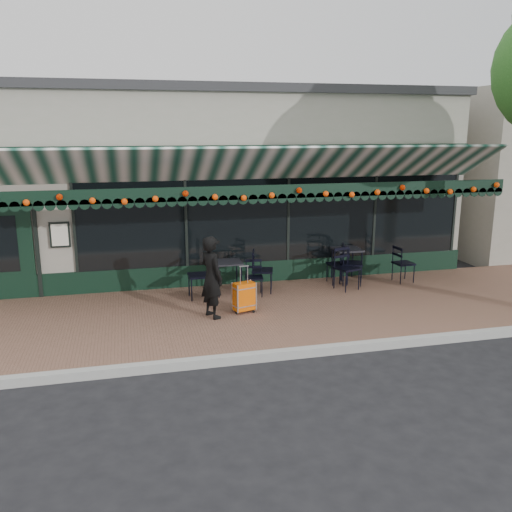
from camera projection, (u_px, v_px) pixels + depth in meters
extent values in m
plane|color=black|center=(276.00, 357.00, 9.01)|extent=(80.00, 80.00, 0.00)
cube|color=brown|center=(249.00, 314.00, 10.89)|extent=(18.00, 4.00, 0.15)
cube|color=#9E9E99|center=(278.00, 355.00, 8.92)|extent=(18.00, 0.16, 0.15)
cube|color=gray|center=(204.00, 179.00, 16.06)|extent=(12.00, 8.00, 4.50)
cube|color=black|center=(280.00, 219.00, 12.67)|extent=(9.20, 0.04, 2.00)
cube|color=black|center=(6.00, 249.00, 11.38)|extent=(1.10, 0.07, 2.20)
cube|color=silver|center=(60.00, 235.00, 11.54)|extent=(0.42, 0.04, 0.55)
cube|color=black|center=(243.00, 193.00, 10.83)|extent=(12.00, 0.03, 0.28)
cylinder|color=#FF5708|center=(244.00, 194.00, 10.78)|extent=(11.60, 0.12, 0.12)
imported|color=black|center=(212.00, 277.00, 10.33)|extent=(0.58, 0.69, 1.59)
cube|color=#DC5606|center=(244.00, 296.00, 10.70)|extent=(0.46, 0.34, 0.55)
cube|color=black|center=(244.00, 311.00, 10.77)|extent=(0.46, 0.34, 0.06)
cube|color=silver|center=(244.00, 274.00, 10.59)|extent=(0.18, 0.08, 0.34)
cube|color=black|center=(347.00, 249.00, 12.85)|extent=(0.64, 0.64, 0.04)
cylinder|color=black|center=(340.00, 269.00, 12.63)|extent=(0.03, 0.03, 0.74)
cylinder|color=black|center=(361.00, 267.00, 12.75)|extent=(0.03, 0.03, 0.74)
cylinder|color=black|center=(332.00, 263.00, 13.13)|extent=(0.03, 0.03, 0.74)
cylinder|color=black|center=(352.00, 262.00, 13.25)|extent=(0.03, 0.03, 0.74)
cube|color=black|center=(228.00, 262.00, 11.83)|extent=(0.59, 0.59, 0.04)
cylinder|color=black|center=(219.00, 282.00, 11.62)|extent=(0.03, 0.03, 0.69)
cylinder|color=black|center=(241.00, 281.00, 11.73)|extent=(0.03, 0.03, 0.69)
cylinder|color=black|center=(215.00, 276.00, 12.09)|extent=(0.03, 0.03, 0.69)
cylinder|color=black|center=(237.00, 275.00, 12.20)|extent=(0.03, 0.03, 0.69)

